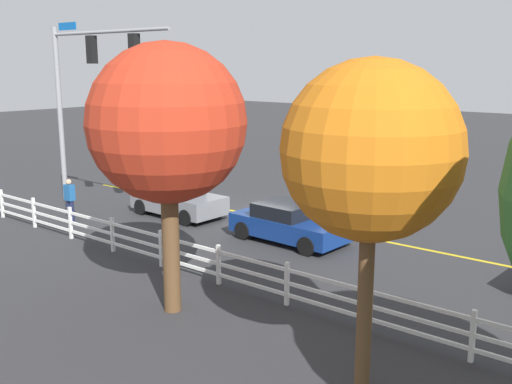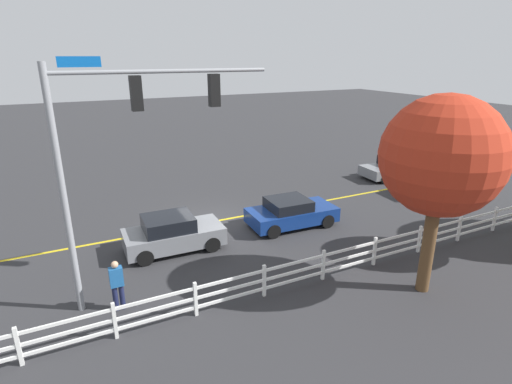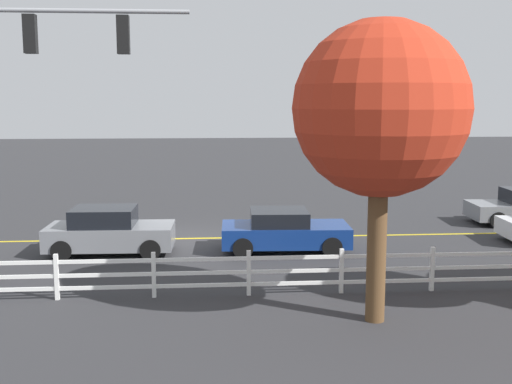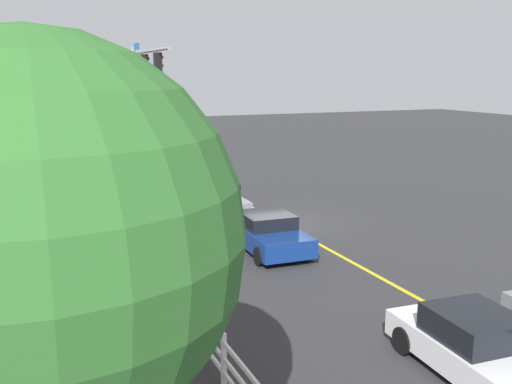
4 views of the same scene
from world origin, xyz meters
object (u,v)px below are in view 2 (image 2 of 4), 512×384
at_px(car_1, 173,234).
at_px(car_3, 395,167).
at_px(car_0, 433,182).
at_px(pedestrian, 117,283).
at_px(car_2, 291,213).
at_px(tree_2, 442,157).

relative_size(car_1, car_3, 0.89).
xyz_separation_m(car_0, car_1, (15.41, 0.33, 0.07)).
bearing_deg(pedestrian, car_2, 111.66).
height_order(car_1, tree_2, tree_2).
height_order(car_1, pedestrian, pedestrian).
distance_m(car_0, car_3, 3.42).
height_order(car_2, pedestrian, pedestrian).
relative_size(car_3, pedestrian, 2.68).
bearing_deg(car_1, car_2, 1.13).
distance_m(car_1, tree_2, 10.36).
bearing_deg(car_1, car_3, 14.76).
bearing_deg(tree_2, car_1, -44.50).
bearing_deg(car_0, car_1, -175.63).
relative_size(car_0, car_2, 1.07).
xyz_separation_m(car_1, pedestrian, (2.64, 3.27, 0.21)).
height_order(car_0, car_2, car_0).
bearing_deg(car_0, tree_2, -137.45).
bearing_deg(car_2, car_0, 4.59).
relative_size(car_0, pedestrian, 2.64).
bearing_deg(pedestrian, car_0, 101.55).
distance_m(car_0, tree_2, 11.80).
height_order(car_2, tree_2, tree_2).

